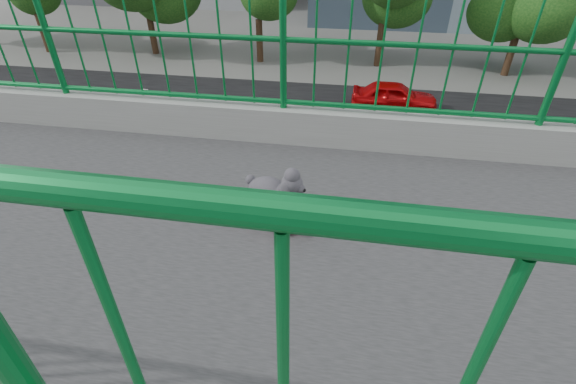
# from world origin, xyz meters

# --- Properties ---
(road) EXTENTS (18.00, 90.00, 0.02)m
(road) POSITION_xyz_m (-13.00, 0.00, 0.01)
(road) COLOR black
(road) RESTS_ON ground
(footbridge) EXTENTS (3.00, 24.00, 7.00)m
(footbridge) POSITION_xyz_m (0.00, 0.00, 5.22)
(footbridge) COLOR #2D2D2F
(footbridge) RESTS_ON ground
(skateboard) EXTENTS (0.29, 0.45, 0.06)m
(skateboard) POSITION_xyz_m (-0.26, 2.12, 7.04)
(skateboard) COLOR red
(skateboard) RESTS_ON footbridge
(poodle) EXTENTS (0.28, 0.40, 0.36)m
(poodle) POSITION_xyz_m (-0.25, 2.14, 7.25)
(poodle) COLOR #2A282C
(poodle) RESTS_ON skateboard
(car_3) EXTENTS (1.86, 4.59, 1.33)m
(car_3) POSITION_xyz_m (-15.60, -5.63, 0.67)
(car_3) COLOR white
(car_3) RESTS_ON ground
(car_4) EXTENTS (1.75, 4.34, 1.48)m
(car_4) POSITION_xyz_m (-18.80, 4.70, 0.74)
(car_4) COLOR #BD070A
(car_4) RESTS_ON ground
(car_5) EXTENTS (1.49, 4.28, 1.41)m
(car_5) POSITION_xyz_m (-6.00, -7.53, 0.71)
(car_5) COLOR #BD070A
(car_5) RESTS_ON ground
(car_6) EXTENTS (2.39, 5.19, 1.44)m
(car_6) POSITION_xyz_m (-9.20, 4.11, 0.72)
(car_6) COLOR white
(car_6) RESTS_ON ground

